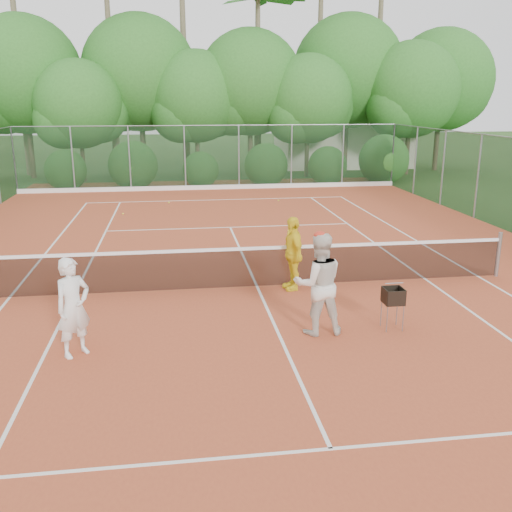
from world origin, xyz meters
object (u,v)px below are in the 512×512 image
Objects in this scene: player_white at (73,307)px; player_yellow at (293,253)px; ball_hopper at (393,297)px; player_center_grp at (318,284)px.

player_white is 5.22m from player_yellow.
player_white is at bearing -64.35° from player_yellow.
player_yellow is 2.10× the size of ball_hopper.
ball_hopper is at bearing -37.85° from player_white.
ball_hopper is (5.72, 0.34, -0.22)m from player_white.
player_white is 4.29m from player_center_grp.
ball_hopper is at bearing 20.21° from player_yellow.
player_yellow is at bearing -7.32° from player_white.
player_yellow is at bearing 141.77° from ball_hopper.
player_white is 1.02× the size of player_yellow.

